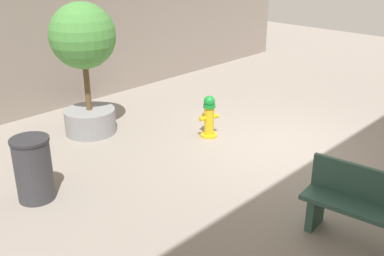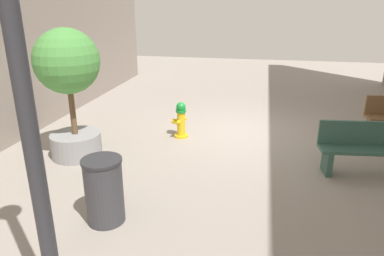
{
  "view_description": "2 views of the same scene",
  "coord_description": "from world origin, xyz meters",
  "views": [
    {
      "loc": [
        -4.02,
        6.63,
        3.51
      ],
      "look_at": [
        0.66,
        1.74,
        0.72
      ],
      "focal_mm": 42.48,
      "sensor_mm": 36.0,
      "label": 1
    },
    {
      "loc": [
        -0.41,
        8.03,
        2.96
      ],
      "look_at": [
        0.8,
        2.02,
        0.77
      ],
      "focal_mm": 33.18,
      "sensor_mm": 36.0,
      "label": 2
    }
  ],
  "objects": [
    {
      "name": "bench_far",
      "position": [
        -2.3,
        1.67,
        0.49
      ],
      "size": [
        1.68,
        0.62,
        0.95
      ],
      "color": "#33594C",
      "rests_on": "ground_plane"
    },
    {
      "name": "trash_bin",
      "position": [
        1.65,
        4.01,
        0.48
      ],
      "size": [
        0.56,
        0.56,
        0.96
      ],
      "color": "#38383D",
      "rests_on": "ground_plane"
    },
    {
      "name": "ground_plane",
      "position": [
        0.0,
        0.0,
        0.0
      ],
      "size": [
        23.4,
        23.4,
        0.0
      ],
      "primitive_type": "plane",
      "color": "gray"
    },
    {
      "name": "planter_tree",
      "position": [
        3.18,
        2.01,
        1.57
      ],
      "size": [
        1.23,
        1.23,
        2.53
      ],
      "color": "gray",
      "rests_on": "ground_plane"
    },
    {
      "name": "fire_hydrant",
      "position": [
        1.36,
        0.54,
        0.41
      ],
      "size": [
        0.39,
        0.42,
        0.83
      ],
      "color": "gold",
      "rests_on": "ground_plane"
    }
  ]
}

